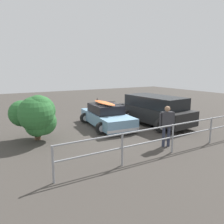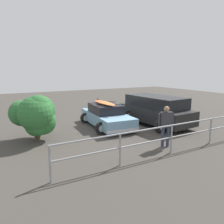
% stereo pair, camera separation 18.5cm
% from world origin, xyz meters
% --- Properties ---
extents(ground_plane, '(44.00, 44.00, 0.02)m').
position_xyz_m(ground_plane, '(0.00, 0.00, -0.01)').
color(ground_plane, '#423D38').
rests_on(ground_plane, ground).
extents(sedan_car, '(2.61, 4.36, 1.56)m').
position_xyz_m(sedan_car, '(0.39, -0.18, 0.61)').
color(sedan_car, '#729EBC').
rests_on(sedan_car, ground).
extents(suv_car, '(2.92, 4.91, 1.71)m').
position_xyz_m(suv_car, '(-2.31, 0.88, 0.89)').
color(suv_car, black).
rests_on(suv_car, ground).
extents(person_bystander, '(0.65, 0.35, 1.76)m').
position_xyz_m(person_bystander, '(-0.17, 4.07, 1.05)').
color(person_bystander, '#33384C').
rests_on(person_bystander, ground).
extents(railing_fence, '(9.53, 0.11, 1.15)m').
position_xyz_m(railing_fence, '(0.11, 4.71, 0.78)').
color(railing_fence, gray).
rests_on(railing_fence, ground).
extents(bush_near_left, '(2.10, 2.17, 2.17)m').
position_xyz_m(bush_near_left, '(4.41, 0.54, 1.23)').
color(bush_near_left, brown).
rests_on(bush_near_left, ground).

